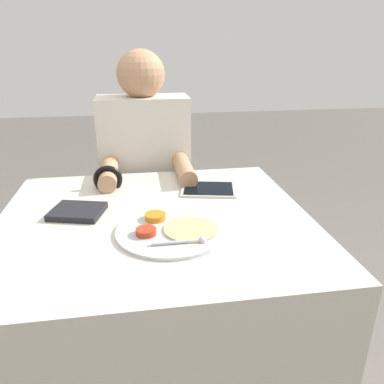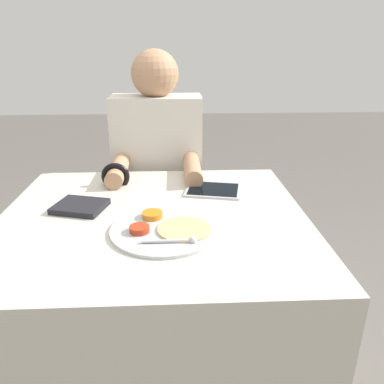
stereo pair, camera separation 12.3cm
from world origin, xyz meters
name	(u,v)px [view 1 (the left image)]	position (x,y,z in m)	size (l,w,h in m)	color
dining_table	(158,309)	(0.00, 0.00, 0.36)	(0.99, 0.89, 0.73)	beige
thali_tray	(171,230)	(0.04, -0.11, 0.74)	(0.32, 0.32, 0.03)	#B7BABF
red_notebook	(78,212)	(-0.25, 0.06, 0.74)	(0.19, 0.17, 0.02)	silver
tablet_device	(209,189)	(0.22, 0.20, 0.73)	(0.23, 0.20, 0.01)	#B7B7BC
person_diner	(147,192)	(-0.01, 0.60, 0.58)	(0.41, 0.49, 1.23)	black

